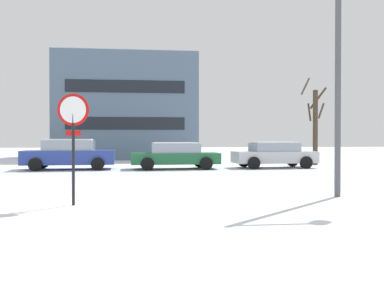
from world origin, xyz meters
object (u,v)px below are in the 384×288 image
at_px(stop_sign, 73,127).
at_px(parked_car_green, 175,155).
at_px(parked_car_silver, 274,154).
at_px(parked_car_blue, 69,154).
at_px(street_lamp, 349,56).

relative_size(stop_sign, parked_car_green, 0.58).
bearing_deg(stop_sign, parked_car_silver, 53.56).
bearing_deg(parked_car_blue, parked_car_silver, -0.10).
bearing_deg(stop_sign, street_lamp, 5.23).
bearing_deg(parked_car_silver, parked_car_blue, 179.90).
height_order(stop_sign, parked_car_silver, stop_sign).
distance_m(parked_car_blue, parked_car_green, 5.34).
xyz_separation_m(stop_sign, street_lamp, (7.15, 0.66, 1.95)).
bearing_deg(street_lamp, parked_car_silver, 82.55).
xyz_separation_m(street_lamp, parked_car_green, (-3.90, 10.72, -3.08)).
distance_m(stop_sign, street_lamp, 7.44).
height_order(parked_car_blue, parked_car_silver, parked_car_blue).
bearing_deg(parked_car_green, parked_car_silver, 2.73).
xyz_separation_m(parked_car_blue, parked_car_silver, (10.67, -0.02, -0.07)).
xyz_separation_m(stop_sign, parked_car_silver, (8.59, 11.63, -1.13)).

